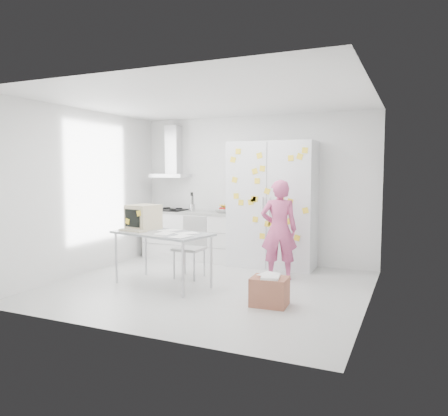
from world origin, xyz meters
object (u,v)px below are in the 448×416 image
at_px(desk, 150,224).
at_px(chair, 192,243).
at_px(cardboard_box, 269,291).
at_px(person, 279,230).

distance_m(desk, chair, 0.77).
bearing_deg(cardboard_box, desk, 169.11).
xyz_separation_m(desk, chair, (0.43, 0.54, -0.35)).
xyz_separation_m(person, desk, (-1.74, -0.97, 0.11)).
relative_size(chair, cardboard_box, 2.04).
bearing_deg(person, cardboard_box, 82.25).
xyz_separation_m(person, cardboard_box, (0.29, -1.36, -0.59)).
xyz_separation_m(chair, cardboard_box, (1.61, -0.93, -0.36)).
bearing_deg(cardboard_box, chair, 149.89).
distance_m(desk, cardboard_box, 2.19).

